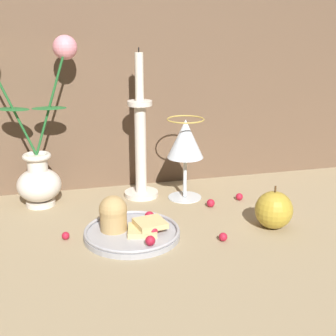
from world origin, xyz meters
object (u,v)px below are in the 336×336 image
object	(u,v)px
wine_glass	(185,142)
candlestick	(140,146)
apple_beside_vase	(274,210)
vase	(35,150)
plate_with_pastries	(128,227)

from	to	relation	value
wine_glass	candlestick	size ratio (longest dim) A/B	0.55
wine_glass	apple_beside_vase	world-z (taller)	wine_glass
vase	wine_glass	world-z (taller)	vase
vase	candlestick	xyz separation A→B (m)	(0.22, -0.00, -0.00)
vase	apple_beside_vase	size ratio (longest dim) A/B	4.22
plate_with_pastries	apple_beside_vase	distance (m)	0.27
wine_glass	vase	bearing A→B (deg)	172.85
plate_with_pastries	candlestick	size ratio (longest dim) A/B	0.54
plate_with_pastries	candlestick	bearing A→B (deg)	72.05
vase	wine_glass	bearing A→B (deg)	-7.15
apple_beside_vase	vase	bearing A→B (deg)	151.69
plate_with_pastries	candlestick	world-z (taller)	candlestick
candlestick	apple_beside_vase	size ratio (longest dim) A/B	3.87
wine_glass	apple_beside_vase	distance (m)	0.24
wine_glass	plate_with_pastries	bearing A→B (deg)	-133.92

